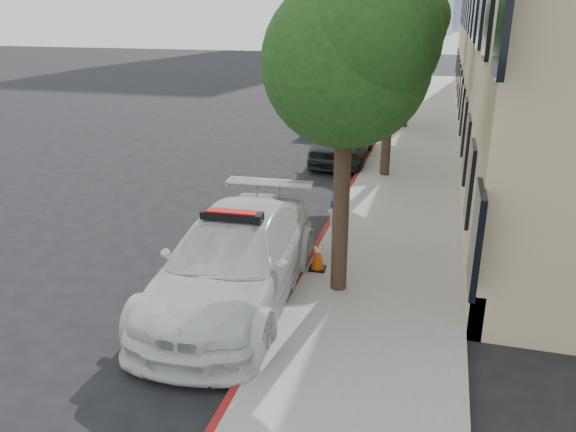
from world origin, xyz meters
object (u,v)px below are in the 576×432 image
at_px(traffic_cone, 318,255).
at_px(fire_hydrant, 336,217).
at_px(police_car, 234,261).
at_px(parked_car_mid, 343,138).
at_px(parked_car_far, 331,115).

bearing_deg(traffic_cone, fire_hydrant, 90.00).
distance_m(police_car, fire_hydrant, 3.59).
xyz_separation_m(parked_car_mid, traffic_cone, (1.15, -9.29, -0.32)).
bearing_deg(parked_car_mid, parked_car_far, 104.61).
distance_m(parked_car_mid, parked_car_far, 5.25).
bearing_deg(fire_hydrant, parked_car_far, 106.55).
xyz_separation_m(police_car, fire_hydrant, (1.25, 3.36, -0.23)).
relative_size(parked_car_mid, fire_hydrant, 5.28).
bearing_deg(police_car, parked_car_mid, 86.88).
height_order(fire_hydrant, traffic_cone, fire_hydrant).
bearing_deg(fire_hydrant, parked_car_mid, 103.65).
xyz_separation_m(police_car, parked_car_far, (-1.34, 15.74, -0.15)).
relative_size(police_car, parked_car_mid, 1.23).
relative_size(parked_car_mid, parked_car_far, 1.15).
height_order(parked_car_mid, traffic_cone, parked_car_mid).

